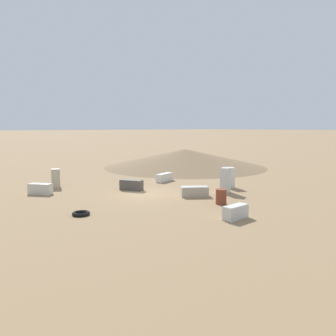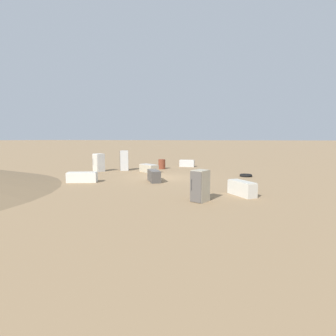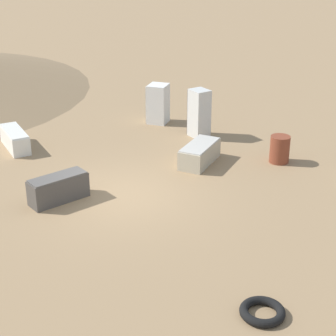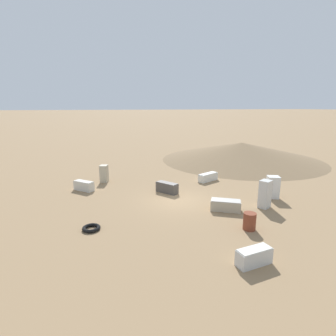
{
  "view_description": "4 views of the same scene",
  "coord_description": "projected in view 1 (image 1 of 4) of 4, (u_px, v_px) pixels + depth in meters",
  "views": [
    {
      "loc": [
        19.08,
        -11.85,
        4.62
      ],
      "look_at": [
        0.91,
        1.22,
        1.81
      ],
      "focal_mm": 35.0,
      "sensor_mm": 36.0,
      "label": 1
    },
    {
      "loc": [
        -17.58,
        -7.01,
        2.83
      ],
      "look_at": [
        -0.34,
        -0.65,
        0.78
      ],
      "focal_mm": 28.0,
      "sensor_mm": 36.0,
      "label": 2
    },
    {
      "loc": [
        0.01,
        -14.74,
        7.23
      ],
      "look_at": [
        1.38,
        0.07,
        0.78
      ],
      "focal_mm": 60.0,
      "sensor_mm": 36.0,
      "label": 3
    },
    {
      "loc": [
        15.84,
        -5.87,
        6.23
      ],
      "look_at": [
        -1.22,
        -0.28,
        2.0
      ],
      "focal_mm": 28.0,
      "sensor_mm": 36.0,
      "label": 4
    }
  ],
  "objects": [
    {
      "name": "dirt_mound",
      "position": [
        185.0,
        158.0,
        38.26
      ],
      "size": [
        18.74,
        18.74,
        2.06
      ],
      "color": "#7F6647",
      "rests_on": "ground_plane"
    },
    {
      "name": "discarded_fridge_7",
      "position": [
        225.0,
        180.0,
        23.07
      ],
      "size": [
        0.85,
        0.91,
        1.78
      ],
      "rotation": [
        0.0,
        0.0,
        0.48
      ],
      "color": "silver",
      "rests_on": "ground_plane"
    },
    {
      "name": "discarded_fridge_1",
      "position": [
        131.0,
        185.0,
        24.08
      ],
      "size": [
        1.74,
        1.45,
        0.76
      ],
      "rotation": [
        0.0,
        0.0,
        2.17
      ],
      "color": "#4C4742",
      "rests_on": "ground_plane"
    },
    {
      "name": "discarded_fridge_2",
      "position": [
        228.0,
        177.0,
        25.2
      ],
      "size": [
        1.0,
        1.0,
        1.54
      ],
      "rotation": [
        0.0,
        0.0,
        1.16
      ],
      "color": "white",
      "rests_on": "ground_plane"
    },
    {
      "name": "discarded_fridge_0",
      "position": [
        164.0,
        177.0,
        28.09
      ],
      "size": [
        1.31,
        1.99,
        0.67
      ],
      "rotation": [
        0.0,
        0.0,
        3.54
      ],
      "color": "silver",
      "rests_on": "ground_plane"
    },
    {
      "name": "discarded_fridge_3",
      "position": [
        56.0,
        178.0,
        25.16
      ],
      "size": [
        0.9,
        0.81,
        1.43
      ],
      "rotation": [
        0.0,
        0.0,
        1.23
      ],
      "color": "#B2A88E",
      "rests_on": "ground_plane"
    },
    {
      "name": "scrap_tire",
      "position": [
        81.0,
        213.0,
        17.25
      ],
      "size": [
        0.93,
        0.93,
        0.18
      ],
      "color": "black",
      "rests_on": "ground_plane"
    },
    {
      "name": "ground_plane",
      "position": [
        146.0,
        194.0,
        22.81
      ],
      "size": [
        1000.0,
        1000.0,
        0.0
      ],
      "primitive_type": "plane",
      "color": "#937551"
    },
    {
      "name": "discarded_fridge_6",
      "position": [
        195.0,
        191.0,
        21.92
      ],
      "size": [
        1.6,
        1.94,
        0.67
      ],
      "rotation": [
        0.0,
        0.0,
        2.6
      ],
      "color": "#B2A88E",
      "rests_on": "ground_plane"
    },
    {
      "name": "rusty_barrel",
      "position": [
        221.0,
        197.0,
        19.7
      ],
      "size": [
        0.65,
        0.65,
        0.91
      ],
      "color": "brown",
      "rests_on": "ground_plane"
    },
    {
      "name": "discarded_fridge_5",
      "position": [
        40.0,
        189.0,
        22.66
      ],
      "size": [
        1.57,
        1.53,
        0.73
      ],
      "rotation": [
        0.0,
        0.0,
        2.33
      ],
      "color": "beige",
      "rests_on": "ground_plane"
    },
    {
      "name": "discarded_fridge_4",
      "position": [
        236.0,
        212.0,
        16.55
      ],
      "size": [
        0.71,
        1.54,
        0.7
      ],
      "rotation": [
        0.0,
        0.0,
        3.25
      ],
      "color": "silver",
      "rests_on": "ground_plane"
    }
  ]
}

